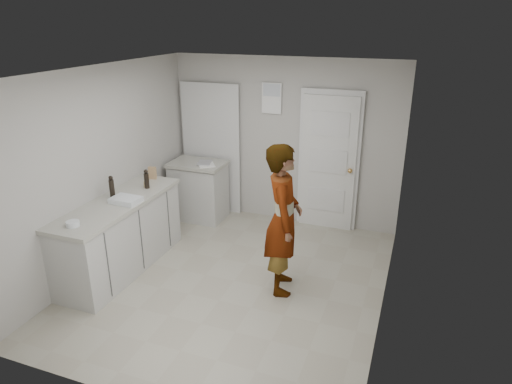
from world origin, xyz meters
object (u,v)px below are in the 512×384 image
at_px(spice_jar, 146,184).
at_px(baking_dish, 126,200).
at_px(cake_mix_box, 152,173).
at_px(person, 283,220).
at_px(egg_bowl, 73,224).
at_px(oil_cruet_b, 112,187).
at_px(oil_cruet_a, 147,179).

bearing_deg(spice_jar, baking_dish, -82.68).
height_order(cake_mix_box, spice_jar, cake_mix_box).
bearing_deg(person, egg_bowl, 99.56).
bearing_deg(cake_mix_box, egg_bowl, -97.32).
bearing_deg(oil_cruet_b, baking_dish, -16.56).
xyz_separation_m(person, baking_dish, (-1.91, -0.26, 0.07)).
relative_size(person, cake_mix_box, 10.35).
bearing_deg(spice_jar, person, -7.75).
bearing_deg(oil_cruet_b, person, 5.05).
distance_m(cake_mix_box, oil_cruet_a, 0.36).
distance_m(baking_dish, egg_bowl, 0.77).
xyz_separation_m(oil_cruet_a, baking_dish, (0.03, -0.51, -0.09)).
relative_size(spice_jar, egg_bowl, 0.55).
bearing_deg(oil_cruet_a, baking_dish, -86.73).
relative_size(person, egg_bowl, 12.44).
xyz_separation_m(spice_jar, oil_cruet_a, (0.04, -0.03, 0.08)).
bearing_deg(egg_bowl, oil_cruet_b, 97.53).
bearing_deg(egg_bowl, oil_cruet_a, 85.26).
relative_size(person, oil_cruet_a, 6.89).
bearing_deg(oil_cruet_a, egg_bowl, -94.74).
height_order(cake_mix_box, egg_bowl, cake_mix_box).
height_order(person, egg_bowl, person).
height_order(person, baking_dish, person).
distance_m(person, oil_cruet_a, 1.96).
bearing_deg(egg_bowl, spice_jar, 87.09).
xyz_separation_m(person, spice_jar, (-1.97, 0.27, 0.08)).
height_order(spice_jar, baking_dish, spice_jar).
height_order(oil_cruet_a, egg_bowl, oil_cruet_a).
xyz_separation_m(oil_cruet_b, baking_dish, (0.24, -0.07, -0.11)).
xyz_separation_m(person, oil_cruet_b, (-2.15, -0.19, 0.18)).
height_order(spice_jar, egg_bowl, spice_jar).
distance_m(person, cake_mix_box, 2.15).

